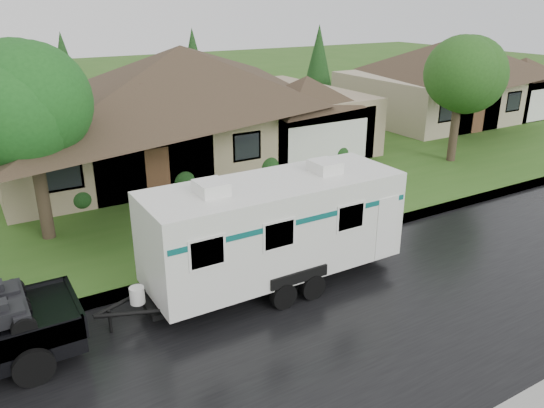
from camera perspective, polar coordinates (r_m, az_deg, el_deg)
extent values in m
plane|color=#30581B|center=(15.62, 3.83, -8.90)|extent=(140.00, 140.00, 0.00)
cube|color=black|center=(14.28, 8.48, -12.26)|extent=(140.00, 8.00, 0.01)
cube|color=gray|center=(17.25, -0.42, -5.48)|extent=(140.00, 0.50, 0.15)
cube|color=#30581B|center=(28.27, -13.69, 4.66)|extent=(140.00, 26.00, 0.15)
cube|color=gray|center=(27.60, -9.35, 7.97)|extent=(18.00, 10.00, 3.00)
pyramid|color=#33241C|center=(26.98, -9.89, 16.48)|extent=(19.44, 10.80, 2.60)
cube|color=gray|center=(27.52, 3.64, 7.85)|extent=(5.76, 4.00, 2.70)
cube|color=tan|center=(39.74, 18.64, 11.15)|extent=(14.00, 9.00, 3.00)
pyramid|color=#33241C|center=(39.33, 19.31, 16.59)|extent=(15.12, 9.72, 2.30)
cube|color=tan|center=(41.57, 25.12, 10.47)|extent=(4.48, 4.00, 2.70)
cylinder|color=#382B1E|center=(19.35, -23.41, 0.55)|extent=(0.43, 0.43, 2.85)
sphere|color=#206420|center=(18.58, -24.82, 9.60)|extent=(3.94, 3.94, 3.94)
cylinder|color=#382B1E|center=(28.25, 18.96, 7.16)|extent=(0.42, 0.42, 2.75)
sphere|color=#2B611F|center=(27.74, 19.71, 13.19)|extent=(3.80, 3.80, 3.80)
sphere|color=#143814|center=(21.86, -19.89, 0.72)|extent=(1.00, 1.00, 1.00)
sphere|color=#143814|center=(22.91, -9.64, 2.63)|extent=(1.00, 1.00, 1.00)
sphere|color=#143814|center=(24.64, -0.53, 4.26)|extent=(1.00, 1.00, 1.00)
sphere|color=#143814|center=(26.92, 7.24, 5.56)|extent=(1.00, 1.00, 1.00)
cube|color=black|center=(13.55, -25.26, -11.14)|extent=(2.32, 2.00, 0.06)
cylinder|color=black|center=(12.99, -24.27, -15.57)|extent=(0.88, 0.34, 0.88)
cylinder|color=black|center=(14.74, -25.41, -11.14)|extent=(0.88, 0.34, 0.88)
cube|color=white|center=(14.94, 0.29, -2.28)|extent=(7.37, 2.53, 2.58)
cube|color=black|center=(15.57, 0.28, -7.18)|extent=(7.79, 1.26, 0.15)
cube|color=#0C5654|center=(14.72, 0.29, -0.25)|extent=(7.23, 2.55, 0.15)
cube|color=white|center=(13.59, -6.56, 1.75)|extent=(0.74, 0.84, 0.34)
cube|color=white|center=(15.32, 5.71, 4.03)|extent=(0.74, 0.84, 0.34)
cylinder|color=black|center=(14.46, 1.23, -9.82)|extent=(0.74, 0.25, 0.74)
cylinder|color=black|center=(16.35, -3.42, -5.96)|extent=(0.74, 0.25, 0.74)
cylinder|color=black|center=(14.92, 4.36, -8.84)|extent=(0.74, 0.25, 0.74)
cylinder|color=black|center=(16.76, -0.54, -5.21)|extent=(0.74, 0.25, 0.74)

